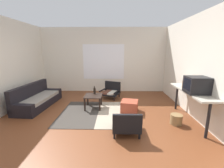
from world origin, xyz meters
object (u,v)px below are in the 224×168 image
at_px(wicker_basket, 176,119).
at_px(glass_bottle, 95,91).
at_px(couch, 37,99).
at_px(console_shelf, 191,94).
at_px(coffee_table, 93,98).
at_px(ottoman_orange, 129,106).
at_px(armchair_striped_foreground, 126,124).
at_px(crt_television, 197,85).
at_px(clay_vase, 186,84).
at_px(armchair_by_window, 111,91).

bearing_deg(wicker_basket, glass_bottle, 150.96).
xyz_separation_m(couch, glass_bottle, (1.86, 0.05, 0.28)).
height_order(console_shelf, wicker_basket, console_shelf).
height_order(coffee_table, wicker_basket, coffee_table).
bearing_deg(ottoman_orange, console_shelf, -21.43).
bearing_deg(ottoman_orange, glass_bottle, 158.30).
height_order(couch, armchair_striped_foreground, couch).
xyz_separation_m(coffee_table, wicker_basket, (2.18, -1.03, -0.20)).
xyz_separation_m(coffee_table, glass_bottle, (0.02, 0.17, 0.18)).
bearing_deg(wicker_basket, ottoman_orange, 144.46).
relative_size(ottoman_orange, glass_bottle, 1.91).
distance_m(armchair_striped_foreground, glass_bottle, 1.90).
xyz_separation_m(armchair_striped_foreground, crt_television, (1.63, 0.43, 0.77)).
relative_size(couch, ottoman_orange, 4.02).
distance_m(ottoman_orange, crt_television, 1.85).
relative_size(clay_vase, wicker_basket, 1.06).
height_order(clay_vase, wicker_basket, clay_vase).
height_order(couch, wicker_basket, couch).
height_order(ottoman_orange, console_shelf, console_shelf).
relative_size(coffee_table, armchair_striped_foreground, 0.91).
bearing_deg(ottoman_orange, couch, 172.70).
relative_size(crt_television, wicker_basket, 1.65).
distance_m(armchair_by_window, crt_television, 3.05).
xyz_separation_m(couch, clay_vase, (4.39, -0.67, 0.69)).
xyz_separation_m(ottoman_orange, crt_television, (1.45, -0.79, 0.84)).
bearing_deg(glass_bottle, clay_vase, -15.94).
bearing_deg(ottoman_orange, armchair_striped_foreground, -98.52).
relative_size(coffee_table, ottoman_orange, 1.24).
height_order(couch, armchair_by_window, couch).
bearing_deg(console_shelf, armchair_striped_foreground, -158.21).
bearing_deg(ottoman_orange, coffee_table, 166.74).
xyz_separation_m(ottoman_orange, glass_bottle, (-1.08, 0.43, 0.35)).
height_order(ottoman_orange, glass_bottle, glass_bottle).
distance_m(armchair_by_window, wicker_basket, 2.69).
bearing_deg(coffee_table, wicker_basket, -25.24).
height_order(armchair_striped_foreground, wicker_basket, armchair_striped_foreground).
height_order(couch, crt_television, crt_television).
xyz_separation_m(coffee_table, crt_television, (2.55, -1.05, 0.67)).
height_order(armchair_by_window, wicker_basket, armchair_by_window).
bearing_deg(clay_vase, couch, 171.33).
bearing_deg(console_shelf, ottoman_orange, 158.57).
distance_m(armchair_striped_foreground, console_shelf, 1.83).
xyz_separation_m(crt_television, glass_bottle, (-2.53, 1.23, -0.49)).
bearing_deg(armchair_by_window, armchair_striped_foreground, -81.07).
distance_m(coffee_table, armchair_by_window, 1.21).
distance_m(armchair_by_window, clay_vase, 2.70).
bearing_deg(armchair_striped_foreground, glass_bottle, 118.57).
bearing_deg(console_shelf, clay_vase, 90.00).
height_order(armchair_striped_foreground, clay_vase, clay_vase).
relative_size(couch, armchair_by_window, 2.33).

